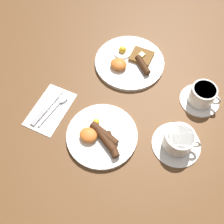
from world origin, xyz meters
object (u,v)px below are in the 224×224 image
breakfast_plate_near (102,136)px  teacup_near (178,141)px  breakfast_plate_far (130,62)px  spoon (60,102)px  knife (45,109)px  teacup_far (202,96)px

breakfast_plate_near → teacup_near: bearing=20.0°
breakfast_plate_far → spoon: bearing=-118.1°
knife → spoon: bearing=-25.7°
breakfast_plate_far → spoon: 0.32m
teacup_far → knife: teacup_far is taller
breakfast_plate_near → breakfast_plate_far: size_ratio=0.88×
teacup_near → knife: size_ratio=0.97×
breakfast_plate_far → teacup_far: 0.31m
teacup_far → breakfast_plate_far: bearing=171.4°
teacup_far → knife: size_ratio=0.85×
breakfast_plate_far → teacup_near: size_ratio=1.68×
knife → breakfast_plate_far: bearing=-22.6°
teacup_near → spoon: size_ratio=1.02×
knife → breakfast_plate_near: bearing=-85.1°
teacup_near → knife: 0.47m
teacup_far → knife: 0.56m
breakfast_plate_far → spoon: breakfast_plate_far is taller
breakfast_plate_near → spoon: bearing=165.0°
breakfast_plate_near → teacup_far: bearing=48.6°
teacup_near → spoon: (-0.43, -0.03, -0.02)m
breakfast_plate_near → knife: bearing=178.8°
breakfast_plate_near → spoon: size_ratio=1.51×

